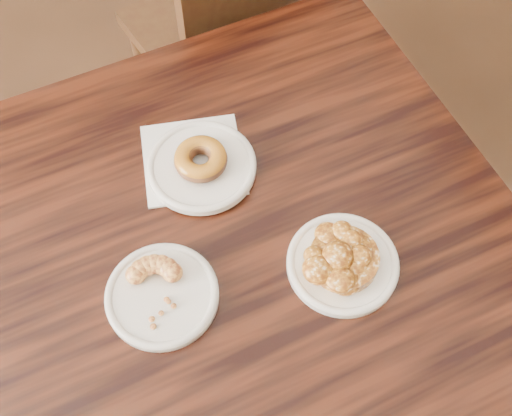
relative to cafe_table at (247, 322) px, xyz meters
name	(u,v)px	position (x,y,z in m)	size (l,w,h in m)	color
floor	(218,316)	(-0.01, 0.17, -0.38)	(5.00, 5.00, 0.00)	black
cafe_table	(247,322)	(0.00, 0.00, 0.00)	(0.84, 0.84, 0.75)	black
chair_far	(225,34)	(0.24, 0.69, 0.08)	(0.44, 0.44, 0.90)	black
napkin	(193,159)	(-0.02, 0.16, 0.38)	(0.16, 0.16, 0.00)	white
plate_donut	(202,167)	(-0.01, 0.14, 0.38)	(0.18, 0.18, 0.01)	white
plate_cruller	(162,296)	(-0.15, -0.04, 0.38)	(0.16, 0.16, 0.01)	silver
plate_fritter	(342,264)	(0.11, -0.10, 0.38)	(0.17, 0.17, 0.01)	white
glazed_donut	(201,159)	(-0.01, 0.14, 0.41)	(0.08, 0.08, 0.03)	#995916
apple_fritter	(344,257)	(0.11, -0.10, 0.40)	(0.14, 0.14, 0.03)	#4E2208
cruller_fragment	(160,290)	(-0.15, -0.04, 0.40)	(0.10, 0.10, 0.03)	maroon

